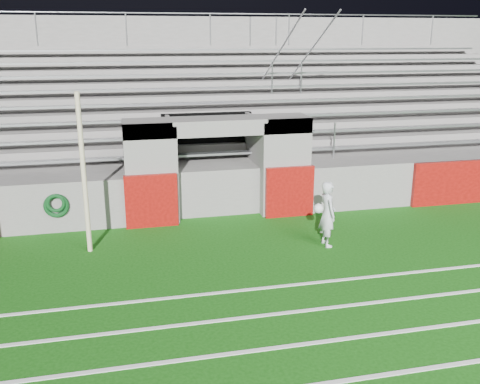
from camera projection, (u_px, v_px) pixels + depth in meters
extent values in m
plane|color=#104A0C|center=(250.00, 267.00, 11.10)|extent=(90.00, 90.00, 0.00)
cylinder|color=beige|center=(84.00, 175.00, 11.44)|extent=(0.11, 0.11, 3.52)
cube|color=white|center=(320.00, 384.00, 7.35)|extent=(28.00, 0.09, 0.01)
cube|color=white|center=(296.00, 345.00, 8.29)|extent=(28.00, 0.09, 0.01)
cube|color=white|center=(278.00, 314.00, 9.22)|extent=(28.00, 0.09, 0.01)
cube|color=white|center=(263.00, 288.00, 10.16)|extent=(28.00, 0.09, 0.01)
cube|color=slate|center=(480.00, 179.00, 15.54)|extent=(10.60, 0.35, 1.25)
cube|color=slate|center=(149.00, 171.00, 13.62)|extent=(1.20, 1.00, 2.60)
cube|color=slate|center=(284.00, 164.00, 14.39)|extent=(1.20, 1.00, 2.60)
cube|color=black|center=(207.00, 156.00, 15.61)|extent=(2.60, 0.20, 2.50)
cube|color=slate|center=(172.00, 166.00, 14.33)|extent=(0.10, 2.20, 2.50)
cube|color=slate|center=(255.00, 162.00, 14.83)|extent=(0.10, 2.20, 2.50)
cube|color=slate|center=(218.00, 126.00, 13.69)|extent=(4.80, 1.00, 0.40)
cube|color=slate|center=(197.00, 145.00, 17.65)|extent=(26.00, 8.00, 0.20)
cube|color=slate|center=(197.00, 163.00, 17.82)|extent=(26.00, 8.00, 1.05)
cube|color=#650B08|center=(151.00, 201.00, 13.28)|extent=(1.30, 0.15, 1.35)
cube|color=#650B08|center=(289.00, 192.00, 14.05)|extent=(1.30, 0.15, 1.35)
cube|color=#650B08|center=(448.00, 183.00, 15.07)|extent=(2.20, 0.15, 1.25)
cube|color=gray|center=(212.00, 154.00, 14.82)|extent=(23.00, 0.28, 0.06)
cube|color=slate|center=(207.00, 149.00, 15.63)|extent=(24.00, 0.75, 0.38)
cube|color=gray|center=(207.00, 136.00, 15.42)|extent=(23.00, 0.28, 0.06)
cube|color=slate|center=(203.00, 138.00, 16.27)|extent=(24.00, 0.75, 0.76)
cube|color=gray|center=(203.00, 119.00, 16.01)|extent=(23.00, 0.28, 0.06)
cube|color=slate|center=(199.00, 128.00, 16.92)|extent=(24.00, 0.75, 1.14)
cube|color=gray|center=(199.00, 103.00, 16.61)|extent=(23.00, 0.28, 0.06)
cube|color=slate|center=(195.00, 118.00, 17.57)|extent=(24.00, 0.75, 1.52)
cube|color=gray|center=(195.00, 88.00, 17.20)|extent=(23.00, 0.28, 0.06)
cube|color=slate|center=(192.00, 109.00, 18.22)|extent=(24.00, 0.75, 1.90)
cube|color=gray|center=(191.00, 75.00, 17.79)|extent=(23.00, 0.28, 0.06)
cube|color=slate|center=(189.00, 101.00, 18.87)|extent=(24.00, 0.75, 2.28)
cube|color=gray|center=(188.00, 62.00, 18.39)|extent=(23.00, 0.28, 0.06)
cube|color=slate|center=(186.00, 94.00, 19.51)|extent=(24.00, 0.75, 2.66)
cube|color=gray|center=(185.00, 50.00, 18.98)|extent=(23.00, 0.28, 0.06)
cube|color=slate|center=(184.00, 90.00, 20.13)|extent=(26.00, 0.60, 5.29)
cylinder|color=#A5A8AD|center=(301.00, 142.00, 15.02)|extent=(0.05, 0.05, 1.00)
cylinder|color=#A5A8AD|center=(272.00, 79.00, 17.40)|extent=(0.05, 0.05, 1.00)
cylinder|color=#A5A8AD|center=(250.00, 31.00, 19.78)|extent=(0.05, 0.05, 1.00)
cylinder|color=#A5A8AD|center=(272.00, 63.00, 17.26)|extent=(0.05, 6.02, 3.08)
cylinder|color=#A5A8AD|center=(334.00, 140.00, 15.24)|extent=(0.05, 0.05, 1.00)
cylinder|color=#A5A8AD|center=(301.00, 78.00, 17.61)|extent=(0.05, 0.05, 1.00)
cylinder|color=#A5A8AD|center=(276.00, 31.00, 19.99)|extent=(0.05, 0.05, 1.00)
cylinder|color=#A5A8AD|center=(302.00, 63.00, 17.47)|extent=(0.05, 6.02, 3.08)
cylinder|color=#A5A8AD|center=(36.00, 29.00, 18.16)|extent=(0.05, 0.05, 1.10)
cylinder|color=#A5A8AD|center=(126.00, 29.00, 18.80)|extent=(0.05, 0.05, 1.10)
cylinder|color=#A5A8AD|center=(210.00, 29.00, 19.44)|extent=(0.05, 0.05, 1.10)
cylinder|color=#A5A8AD|center=(289.00, 30.00, 20.09)|extent=(0.05, 0.05, 1.10)
cylinder|color=#A5A8AD|center=(363.00, 30.00, 20.73)|extent=(0.05, 0.05, 1.10)
cylinder|color=#A5A8AD|center=(432.00, 30.00, 21.37)|extent=(0.05, 0.05, 1.10)
cylinder|color=#A5A8AD|center=(182.00, 13.00, 19.07)|extent=(24.00, 0.05, 0.05)
imported|color=silver|center=(328.00, 214.00, 12.06)|extent=(0.38, 0.56, 1.51)
sphere|color=white|center=(319.00, 208.00, 11.66)|extent=(0.21, 0.21, 0.21)
torus|color=#0B3915|center=(56.00, 206.00, 12.79)|extent=(0.60, 0.11, 0.60)
torus|color=#0B3B16|center=(56.00, 203.00, 12.72)|extent=(0.45, 0.09, 0.45)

